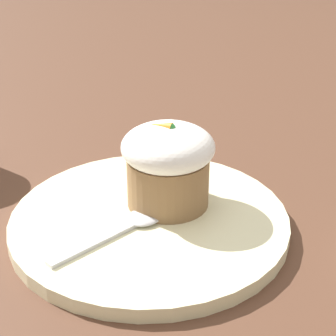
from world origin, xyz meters
TOP-DOWN VIEW (x-y plane):
  - ground_plane at (0.00, 0.00)m, footprint 4.00×4.00m
  - dessert_plate at (0.00, 0.00)m, footprint 0.27×0.27m
  - carrot_cake at (-0.01, -0.03)m, footprint 0.09×0.09m
  - spoon at (0.01, 0.03)m, footprint 0.07×0.12m

SIDE VIEW (x-z plane):
  - ground_plane at x=0.00m, z-range 0.00..0.00m
  - dessert_plate at x=0.00m, z-range 0.00..0.01m
  - spoon at x=0.01m, z-range 0.01..0.02m
  - carrot_cake at x=-0.01m, z-range 0.01..0.10m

